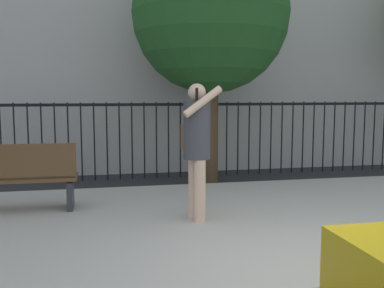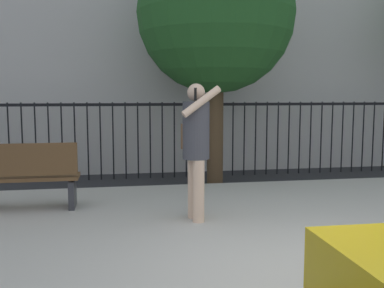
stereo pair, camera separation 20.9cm
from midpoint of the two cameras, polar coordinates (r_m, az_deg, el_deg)
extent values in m
cube|color=#B2ADA3|center=(6.00, 9.58, -9.89)|extent=(28.00, 4.40, 0.15)
cube|color=black|center=(9.33, 2.22, 5.18)|extent=(12.00, 0.04, 0.06)
cylinder|color=black|center=(9.40, -22.13, 0.14)|extent=(0.03, 0.03, 1.60)
cylinder|color=black|center=(9.35, -20.60, 0.17)|extent=(0.03, 0.03, 1.60)
cylinder|color=black|center=(9.30, -19.06, 0.20)|extent=(0.03, 0.03, 1.60)
cylinder|color=black|center=(9.26, -17.50, 0.23)|extent=(0.03, 0.03, 1.60)
cylinder|color=black|center=(9.23, -15.93, 0.26)|extent=(0.03, 0.03, 1.60)
cylinder|color=black|center=(9.21, -14.35, 0.29)|extent=(0.03, 0.03, 1.60)
cylinder|color=black|center=(9.19, -12.76, 0.32)|extent=(0.03, 0.03, 1.60)
cylinder|color=black|center=(9.18, -11.17, 0.35)|extent=(0.03, 0.03, 1.60)
cylinder|color=black|center=(9.18, -9.58, 0.38)|extent=(0.03, 0.03, 1.60)
cylinder|color=black|center=(9.18, -7.98, 0.41)|extent=(0.03, 0.03, 1.60)
cylinder|color=black|center=(9.19, -6.39, 0.44)|extent=(0.03, 0.03, 1.60)
cylinder|color=black|center=(9.21, -4.81, 0.47)|extent=(0.03, 0.03, 1.60)
cylinder|color=black|center=(9.23, -3.23, 0.50)|extent=(0.03, 0.03, 1.60)
cylinder|color=black|center=(9.27, -1.66, 0.53)|extent=(0.03, 0.03, 1.60)
cylinder|color=black|center=(9.30, -0.10, 0.55)|extent=(0.03, 0.03, 1.60)
cylinder|color=black|center=(9.35, 1.44, 0.58)|extent=(0.03, 0.03, 1.60)
cylinder|color=black|center=(9.40, 2.97, 0.61)|extent=(0.03, 0.03, 1.60)
cylinder|color=black|center=(9.46, 4.48, 0.63)|extent=(0.03, 0.03, 1.60)
cylinder|color=black|center=(9.53, 5.96, 0.66)|extent=(0.03, 0.03, 1.60)
cylinder|color=black|center=(9.60, 7.43, 0.68)|extent=(0.03, 0.03, 1.60)
cylinder|color=black|center=(9.68, 8.88, 0.70)|extent=(0.03, 0.03, 1.60)
cylinder|color=black|center=(9.76, 10.30, 0.72)|extent=(0.03, 0.03, 1.60)
cylinder|color=black|center=(9.85, 11.69, 0.75)|extent=(0.03, 0.03, 1.60)
cylinder|color=black|center=(9.95, 13.06, 0.77)|extent=(0.03, 0.03, 1.60)
cylinder|color=black|center=(10.05, 14.41, 0.79)|extent=(0.03, 0.03, 1.60)
cylinder|color=black|center=(10.15, 15.72, 0.80)|extent=(0.03, 0.03, 1.60)
cylinder|color=black|center=(10.27, 17.01, 0.82)|extent=(0.03, 0.03, 1.60)
cylinder|color=black|center=(10.38, 18.27, 0.84)|extent=(0.03, 0.03, 1.60)
cylinder|color=black|center=(10.51, 19.50, 0.86)|extent=(0.03, 0.03, 1.60)
cylinder|color=black|center=(10.63, 20.70, 0.87)|extent=(0.03, 0.03, 1.60)
cylinder|color=black|center=(10.76, 21.88, 0.89)|extent=(0.03, 0.03, 1.60)
cylinder|color=black|center=(10.90, 23.02, 0.90)|extent=(0.03, 0.03, 1.60)
cylinder|color=black|center=(11.04, 24.14, 0.91)|extent=(0.03, 0.03, 1.60)
cylinder|color=beige|center=(5.53, 1.94, -6.14)|extent=(0.15, 0.15, 0.79)
cylinder|color=beige|center=(5.72, 1.25, -5.73)|extent=(0.15, 0.15, 0.79)
cylinder|color=#3F3F47|center=(5.51, 1.61, 1.79)|extent=(0.39, 0.39, 0.72)
sphere|color=beige|center=(5.50, 1.63, 6.72)|extent=(0.22, 0.22, 0.22)
cylinder|color=beige|center=(5.31, 2.36, 5.54)|extent=(0.51, 0.16, 0.39)
cylinder|color=beige|center=(5.70, 0.93, 1.72)|extent=(0.09, 0.09, 0.55)
cube|color=black|center=(5.33, 1.57, 6.52)|extent=(0.02, 0.07, 0.15)
cube|color=brown|center=(5.77, 0.73, 0.91)|extent=(0.20, 0.30, 0.34)
cube|color=brown|center=(6.53, -20.60, -4.14)|extent=(1.60, 0.45, 0.05)
cube|color=brown|center=(6.29, -21.04, -1.95)|extent=(1.60, 0.06, 0.44)
cube|color=#333338|center=(6.48, -14.39, -6.26)|extent=(0.08, 0.41, 0.40)
cylinder|color=#4C3823|center=(8.54, 3.74, 2.88)|extent=(0.32, 0.32, 2.45)
sphere|color=#235623|center=(8.66, 3.84, 16.53)|extent=(2.99, 2.99, 2.99)
camera|label=1|loc=(0.10, -88.97, 0.12)|focal=40.99mm
camera|label=2|loc=(0.10, 91.03, -0.12)|focal=40.99mm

